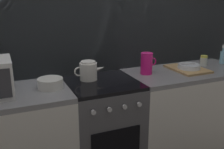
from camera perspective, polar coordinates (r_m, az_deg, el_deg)
back_wall at (r=2.50m, az=-4.91°, el=7.23°), size 3.60×0.05×2.40m
stove_unit at (r=2.45m, az=-2.03°, el=-11.56°), size 0.60×0.63×0.90m
counter_right at (r=2.86m, az=15.19°, el=-7.81°), size 1.20×0.60×0.90m
kettle at (r=2.30m, az=-5.08°, el=0.82°), size 0.28×0.15×0.17m
mixing_bowl at (r=2.15m, az=-13.11°, el=-1.80°), size 0.20×0.20×0.08m
pitcher at (r=2.48m, az=7.46°, el=2.38°), size 0.16×0.11×0.20m
dish_pile at (r=2.71m, az=16.03°, el=1.41°), size 0.30×0.40×0.07m
spice_jar at (r=2.94m, az=19.09°, el=2.84°), size 0.08×0.08×0.10m
spray_bottle at (r=3.09m, az=22.75°, el=3.65°), size 0.08×0.06×0.20m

